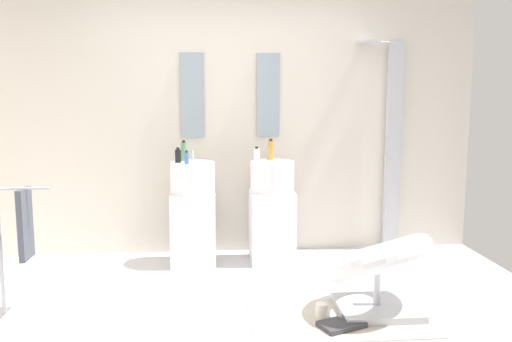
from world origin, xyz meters
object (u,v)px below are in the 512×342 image
object	(u,v)px
shower_column	(392,142)
lounge_chair	(378,265)
coffee_mug	(321,310)
soap_bottle_blue	(187,158)
soap_bottle_black	(178,156)
magazine_charcoal	(342,324)
soap_bottle_white	(257,154)
towel_rack	(21,227)
soap_bottle_green	(184,151)
soap_bottle_grey	(269,153)
pedestal_sink_left	(193,213)
magazine_navy	(366,309)
soap_bottle_amber	(271,150)
pedestal_sink_right	(272,212)

from	to	relation	value
shower_column	lounge_chair	world-z (taller)	shower_column
coffee_mug	soap_bottle_blue	bearing A→B (deg)	129.07
lounge_chair	soap_bottle_blue	distance (m)	1.87
lounge_chair	soap_bottle_black	distance (m)	2.01
magazine_charcoal	soap_bottle_white	xyz separation A→B (m)	(-0.43, 1.51, 0.97)
towel_rack	soap_bottle_green	bearing A→B (deg)	46.59
soap_bottle_grey	pedestal_sink_left	bearing A→B (deg)	-169.79
magazine_navy	magazine_charcoal	size ratio (longest dim) A/B	0.79
magazine_navy	magazine_charcoal	xyz separation A→B (m)	(-0.24, -0.25, 0.01)
coffee_mug	soap_bottle_amber	bearing A→B (deg)	97.39
lounge_chair	soap_bottle_white	distance (m)	1.61
pedestal_sink_right	soap_bottle_amber	distance (m)	0.57
soap_bottle_grey	towel_rack	bearing A→B (deg)	-148.27
pedestal_sink_right	soap_bottle_green	size ratio (longest dim) A/B	5.53
pedestal_sink_left	magazine_navy	bearing A→B (deg)	-44.38
shower_column	magazine_navy	world-z (taller)	shower_column
pedestal_sink_left	shower_column	xyz separation A→B (m)	(1.94, 0.29, 0.61)
pedestal_sink_left	shower_column	world-z (taller)	shower_column
pedestal_sink_right	magazine_charcoal	xyz separation A→B (m)	(0.29, -1.47, -0.44)
pedestal_sink_right	soap_bottle_amber	size ratio (longest dim) A/B	5.35
towel_rack	soap_bottle_black	xyz separation A→B (m)	(1.03, 1.02, 0.37)
pedestal_sink_right	soap_bottle_white	xyz separation A→B (m)	(-0.14, 0.03, 0.53)
coffee_mug	soap_bottle_blue	distance (m)	1.78
coffee_mug	magazine_navy	bearing A→B (deg)	13.70
shower_column	soap_bottle_white	bearing A→B (deg)	-169.19
soap_bottle_black	soap_bottle_white	world-z (taller)	soap_bottle_black
magazine_charcoal	soap_bottle_white	distance (m)	1.84
coffee_mug	soap_bottle_black	size ratio (longest dim) A/B	0.74
soap_bottle_grey	soap_bottle_white	world-z (taller)	soap_bottle_grey
pedestal_sink_right	coffee_mug	size ratio (longest dim) A/B	10.47
shower_column	soap_bottle_amber	bearing A→B (deg)	-171.99
soap_bottle_black	magazine_navy	bearing A→B (deg)	-41.47
pedestal_sink_right	towel_rack	distance (m)	2.15
pedestal_sink_right	shower_column	bearing A→B (deg)	13.55
soap_bottle_green	soap_bottle_black	size ratio (longest dim) A/B	1.40
soap_bottle_green	soap_bottle_blue	world-z (taller)	soap_bottle_green
magazine_navy	magazine_charcoal	world-z (taller)	magazine_charcoal
towel_rack	soap_bottle_white	size ratio (longest dim) A/B	7.14
magazine_navy	magazine_charcoal	bearing A→B (deg)	-145.37
pedestal_sink_left	pedestal_sink_right	distance (m)	0.72
shower_column	soap_bottle_blue	xyz separation A→B (m)	(-1.98, -0.43, -0.09)
pedestal_sink_left	soap_bottle_amber	xyz separation A→B (m)	(0.72, 0.12, 0.56)
pedestal_sink_right	magazine_navy	distance (m)	1.41
magazine_navy	soap_bottle_amber	distance (m)	1.76
soap_bottle_grey	soap_bottle_white	distance (m)	0.16
pedestal_sink_left	magazine_navy	size ratio (longest dim) A/B	4.49
soap_bottle_amber	soap_bottle_white	bearing A→B (deg)	-147.88
towel_rack	coffee_mug	bearing A→B (deg)	-7.73
shower_column	soap_bottle_amber	world-z (taller)	shower_column
magazine_navy	soap_bottle_black	size ratio (longest dim) A/B	1.72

